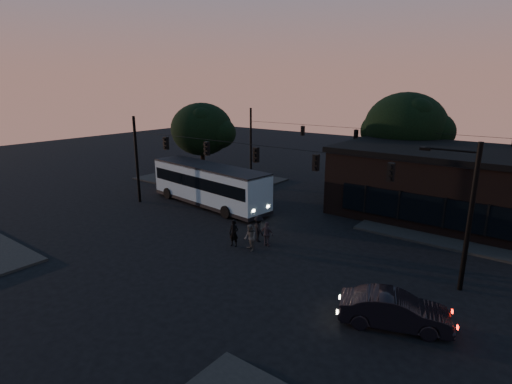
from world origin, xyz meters
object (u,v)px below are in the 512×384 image
Objects in this scene: building at (441,182)px; pedestrian_b at (250,238)px; bus at (209,183)px; pedestrian_a at (234,233)px; car at (395,310)px; pedestrian_d at (259,229)px; pedestrian_c at (267,234)px.

building is 16.47m from pedestrian_b.
pedestrian_b is at bearing -25.63° from bus.
pedestrian_a is (-8.76, -14.61, -1.83)m from building.
pedestrian_a is (-11.17, 2.57, 0.13)m from car.
pedestrian_d is (-10.39, 4.18, 0.13)m from car.
bus is 20.55m from car.
building reaches higher than pedestrian_a.
bus is at bearing -25.37° from pedestrian_c.
building reaches higher than pedestrian_c.
bus is 10.57m from pedestrian_b.
bus is (-16.38, -8.94, -0.77)m from building.
bus is 9.38m from pedestrian_d.
car is at bearing -17.03° from bus.
pedestrian_d reaches higher than pedestrian_b.
pedestrian_d is (-0.49, 1.55, 0.04)m from pedestrian_b.
pedestrian_a is at bearing -120.93° from building.
building reaches higher than pedestrian_b.
pedestrian_a is 1.27m from pedestrian_b.
car is 2.82× the size of pedestrian_c.
pedestrian_c is 0.94m from pedestrian_d.
pedestrian_d is at bearing 53.21° from pedestrian_a.
pedestrian_a reaches higher than pedestrian_b.
building reaches higher than bus.
bus is 7.07× the size of pedestrian_d.
building is 15.37m from pedestrian_d.
pedestrian_c is at bearing 46.61° from car.
car is 2.59× the size of pedestrian_d.
bus is 10.32m from pedestrian_c.
bus is at bearing 45.15° from car.
pedestrian_c is at bearing 27.08° from pedestrian_a.
building is 1.23× the size of bus.
bus is 2.73× the size of car.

